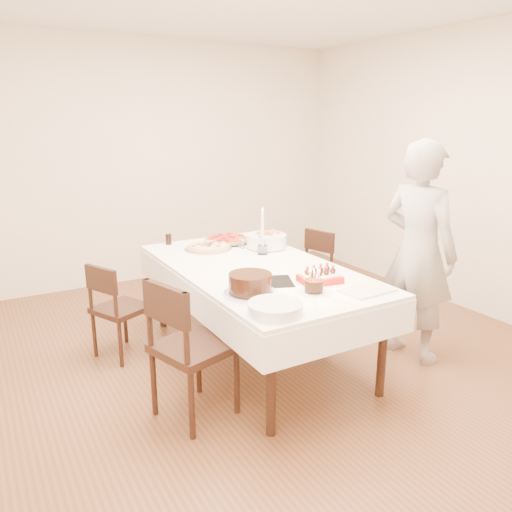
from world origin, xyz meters
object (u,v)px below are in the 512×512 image
chair_left_dessert (194,347)px  taper_candle (262,231)px  chair_right_savory (307,274)px  pizza_pepperoni (227,240)px  dining_table (256,312)px  pasta_bowl (266,241)px  chair_left_savory (121,309)px  cola_glass (169,239)px  person (418,252)px  birthday_cake (314,280)px  strawberry_box (320,277)px  layer_cake (250,284)px  pizza_white (208,247)px

chair_left_dessert → taper_candle: 1.34m
chair_right_savory → pizza_pepperoni: 0.86m
dining_table → pasta_bowl: pasta_bowl is taller
chair_left_savory → cola_glass: size_ratio=8.09×
person → pizza_pepperoni: size_ratio=4.01×
chair_left_dessert → birthday_cake: bearing=149.9°
pizza_pepperoni → cola_glass: 0.53m
pasta_bowl → birthday_cake: birthday_cake is taller
strawberry_box → pizza_pepperoni: bearing=91.4°
chair_left_savory → strawberry_box: bearing=109.9°
cola_glass → layer_cake: layer_cake is taller
birthday_cake → taper_candle: bearing=79.1°
dining_table → taper_candle: bearing=51.6°
pasta_bowl → layer_cake: size_ratio=0.98×
dining_table → cola_glass: (-0.33, 0.99, 0.42)m
person → layer_cake: person is taller
layer_cake → birthday_cake: (0.38, -0.17, 0.01)m
taper_candle → strawberry_box: (-0.03, -0.83, -0.16)m
taper_candle → chair_left_savory: bearing=166.2°
person → taper_candle: (-0.87, 0.88, 0.09)m
person → chair_right_savory: bearing=0.7°
pizza_white → taper_candle: 0.52m
cola_glass → layer_cake: 1.51m
pizza_white → strawberry_box: strawberry_box is taller
person → chair_left_savory: bearing=50.4°
chair_left_savory → pasta_bowl: bearing=150.1°
chair_right_savory → chair_left_dessert: bearing=-162.4°
strawberry_box → person: bearing=-2.8°
taper_candle → cola_glass: taper_candle is taller
layer_cake → cola_glass: bearing=89.7°
dining_table → pizza_pepperoni: 0.92m
dining_table → chair_left_dessert: (-0.74, -0.51, 0.09)m
pizza_white → cola_glass: bearing=123.1°
chair_left_savory → cola_glass: cola_glass is taller
cola_glass → dining_table: bearing=-71.3°
birthday_cake → strawberry_box: birthday_cake is taller
chair_right_savory → cola_glass: 1.36m
dining_table → pizza_pepperoni: bearing=78.9°
chair_left_savory → chair_left_dessert: chair_left_dessert is taller
chair_left_dessert → cola_glass: size_ratio=9.65×
dining_table → pizza_white: bearing=99.5°
pizza_white → pasta_bowl: (0.47, -0.19, 0.04)m
dining_table → birthday_cake: birthday_cake is taller
chair_right_savory → pasta_bowl: pasta_bowl is taller
pizza_white → taper_candle: taper_candle is taller
taper_candle → strawberry_box: taper_candle is taller
dining_table → layer_cake: size_ratio=6.02×
pasta_bowl → taper_candle: size_ratio=0.87×
chair_right_savory → chair_left_savory: (-1.79, 0.02, -0.01)m
chair_left_savory → strawberry_box: size_ratio=2.79×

